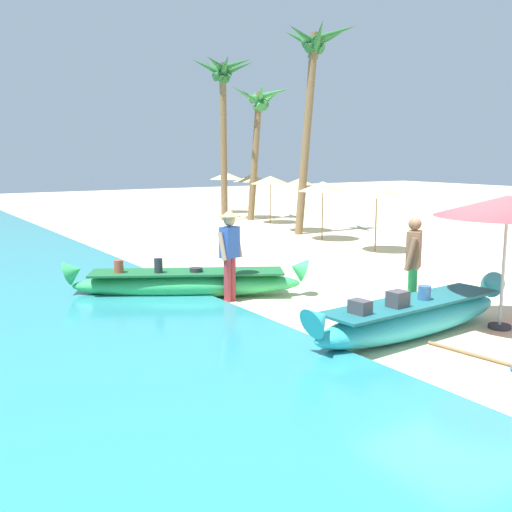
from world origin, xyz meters
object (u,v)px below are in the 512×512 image
Objects in this scene: palm_tree_mid_cluster at (223,87)px; paddle at (489,359)px; palm_tree_leaning_seaward at (259,111)px; boat_green_midground at (187,283)px; patio_umbrella_large at (508,207)px; person_vendor_hatted at (230,249)px; person_tourist_customer at (413,262)px; palm_tree_tall_inland at (313,67)px; boat_cyan_foreground at (413,317)px.

paddle is at bearing -108.35° from palm_tree_mid_cluster.
palm_tree_leaning_seaward is at bearing -18.72° from palm_tree_mid_cluster.
palm_tree_leaning_seaward reaches higher than boat_green_midground.
boat_green_midground is 5.98m from patio_umbrella_large.
palm_tree_mid_cluster is (7.08, 12.69, 4.48)m from person_vendor_hatted.
person_tourist_customer is 0.24× the size of palm_tree_tall_inland.
person_vendor_hatted is 0.26× the size of palm_tree_mid_cluster.
patio_umbrella_large is at bearing 31.71° from paddle.
palm_tree_mid_cluster is at bearing 161.28° from palm_tree_leaning_seaward.
palm_tree_tall_inland reaches higher than patio_umbrella_large.
patio_umbrella_large is 12.76m from palm_tree_tall_inland.
palm_tree_leaning_seaward is (6.49, 14.94, 3.59)m from person_tourist_customer.
patio_umbrella_large is at bearing -104.58° from palm_tree_mid_cluster.
palm_tree_tall_inland is 5.45m from palm_tree_mid_cluster.
boat_green_midground is 1.18m from person_vendor_hatted.
palm_tree_leaning_seaward reaches higher than person_vendor_hatted.
palm_tree_leaning_seaward is (0.95, 4.94, -1.14)m from palm_tree_tall_inland.
person_vendor_hatted is 5.13m from paddle.
patio_umbrella_large is at bearing -55.09° from boat_green_midground.
palm_tree_mid_cluster is (-1.42, 0.48, 0.92)m from palm_tree_leaning_seaward.
boat_cyan_foreground is 0.65× the size of palm_tree_mid_cluster.
palm_tree_leaning_seaward is at bearing 51.73° from boat_green_midground.
person_tourist_customer reaches higher than boat_green_midground.
boat_green_midground is 11.71m from palm_tree_tall_inland.
palm_tree_tall_inland is (5.54, 10.00, 4.73)m from person_tourist_customer.
boat_cyan_foreground is 2.52× the size of person_tourist_customer.
boat_cyan_foreground is 2.30m from patio_umbrella_large.
paddle is (1.25, -4.88, -0.99)m from person_vendor_hatted.
person_tourist_customer is at bearing -118.98° from palm_tree_tall_inland.
patio_umbrella_large is at bearing -109.59° from palm_tree_leaning_seaward.
palm_tree_leaning_seaward is at bearing 79.10° from palm_tree_tall_inland.
boat_green_midground is 0.65× the size of palm_tree_mid_cluster.
patio_umbrella_large is 17.55m from palm_tree_mid_cluster.
boat_cyan_foreground reaches higher than paddle.
patio_umbrella_large is 2.62m from paddle.
boat_cyan_foreground is 17.98m from palm_tree_mid_cluster.
paddle is at bearing -148.29° from patio_umbrella_large.
boat_cyan_foreground reaches higher than boat_green_midground.
boat_cyan_foreground is at bearing -114.86° from palm_tree_leaning_seaward.
palm_tree_mid_cluster is (5.07, 15.42, 4.51)m from person_tourist_customer.
patio_umbrella_large is (3.29, -4.71, 1.69)m from boat_green_midground.
palm_tree_mid_cluster is (4.33, 16.64, 3.53)m from patio_umbrella_large.
person_tourist_customer is (0.79, 0.77, 0.67)m from boat_cyan_foreground.
person_tourist_customer reaches higher than paddle.
paddle is at bearing -88.65° from boat_cyan_foreground.
boat_cyan_foreground is 1.29m from person_tourist_customer.
palm_tree_tall_inland is 1.26× the size of palm_tree_leaning_seaward.
palm_tree_leaning_seaward reaches higher than paddle.
boat_green_midground is 4.37m from person_tourist_customer.
paddle is (-0.76, -2.14, -0.96)m from person_tourist_customer.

